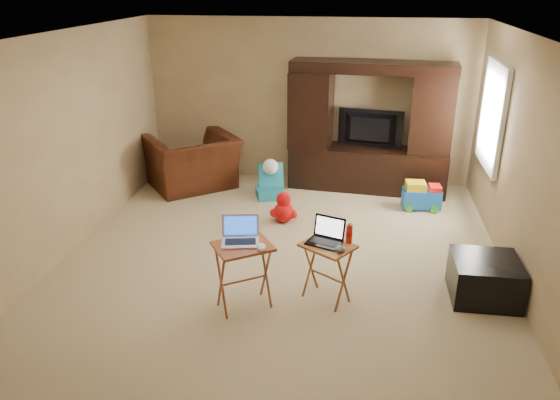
% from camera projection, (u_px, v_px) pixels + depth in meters
% --- Properties ---
extents(floor, '(5.50, 5.50, 0.00)m').
position_uv_depth(floor, '(283.00, 257.00, 6.37)').
color(floor, beige).
rests_on(floor, ground).
extents(ceiling, '(5.50, 5.50, 0.00)m').
position_uv_depth(ceiling, '(283.00, 35.00, 5.43)').
color(ceiling, silver).
rests_on(ceiling, ground).
extents(wall_back, '(5.00, 0.00, 5.00)m').
position_uv_depth(wall_back, '(309.00, 102.00, 8.42)').
color(wall_back, tan).
rests_on(wall_back, ground).
extents(wall_front, '(5.00, 0.00, 5.00)m').
position_uv_depth(wall_front, '(218.00, 286.00, 3.39)').
color(wall_front, tan).
rests_on(wall_front, ground).
extents(wall_left, '(0.00, 5.50, 5.50)m').
position_uv_depth(wall_left, '(68.00, 145.00, 6.25)').
color(wall_left, tan).
rests_on(wall_left, ground).
extents(wall_right, '(0.00, 5.50, 5.50)m').
position_uv_depth(wall_right, '(525.00, 166.00, 5.55)').
color(wall_right, tan).
rests_on(wall_right, ground).
extents(window_pane, '(0.00, 1.20, 1.20)m').
position_uv_depth(window_pane, '(494.00, 116.00, 6.91)').
color(window_pane, white).
rests_on(window_pane, ground).
extents(window_frame, '(0.06, 1.14, 1.34)m').
position_uv_depth(window_frame, '(492.00, 116.00, 6.92)').
color(window_frame, white).
rests_on(window_frame, ground).
extents(entertainment_center, '(2.40, 0.78, 1.93)m').
position_uv_depth(entertainment_center, '(370.00, 127.00, 8.10)').
color(entertainment_center, black).
rests_on(entertainment_center, floor).
extents(television, '(0.99, 0.28, 0.56)m').
position_uv_depth(television, '(369.00, 129.00, 8.14)').
color(television, black).
rests_on(television, entertainment_center).
extents(recliner, '(1.65, 1.62, 0.81)m').
position_uv_depth(recliner, '(193.00, 162.00, 8.35)').
color(recliner, '#441A0E').
rests_on(recliner, floor).
extents(child_rocker, '(0.49, 0.52, 0.49)m').
position_uv_depth(child_rocker, '(269.00, 182.00, 8.01)').
color(child_rocker, '#177083').
rests_on(child_rocker, floor).
extents(plush_toy, '(0.38, 0.32, 0.42)m').
position_uv_depth(plush_toy, '(284.00, 207.00, 7.22)').
color(plush_toy, red).
rests_on(plush_toy, floor).
extents(push_toy, '(0.56, 0.42, 0.40)m').
position_uv_depth(push_toy, '(422.00, 195.00, 7.64)').
color(push_toy, blue).
rests_on(push_toy, floor).
extents(ottoman, '(0.66, 0.66, 0.42)m').
position_uv_depth(ottoman, '(485.00, 279.00, 5.50)').
color(ottoman, black).
rests_on(ottoman, floor).
extents(tray_table_left, '(0.67, 0.64, 0.68)m').
position_uv_depth(tray_table_left, '(244.00, 276.00, 5.29)').
color(tray_table_left, '#AB5229').
rests_on(tray_table_left, floor).
extents(tray_table_right, '(0.61, 0.58, 0.62)m').
position_uv_depth(tray_table_right, '(327.00, 272.00, 5.42)').
color(tray_table_right, '#A66C28').
rests_on(tray_table_right, floor).
extents(laptop_left, '(0.41, 0.36, 0.24)m').
position_uv_depth(laptop_left, '(240.00, 232.00, 5.15)').
color(laptop_left, silver).
rests_on(laptop_left, tray_table_left).
extents(laptop_right, '(0.39, 0.36, 0.24)m').
position_uv_depth(laptop_right, '(324.00, 233.00, 5.28)').
color(laptop_right, black).
rests_on(laptop_right, tray_table_right).
extents(mouse_left, '(0.11, 0.15, 0.06)m').
position_uv_depth(mouse_left, '(261.00, 247.00, 5.06)').
color(mouse_left, white).
rests_on(mouse_left, tray_table_left).
extents(mouse_right, '(0.09, 0.13, 0.05)m').
position_uv_depth(mouse_right, '(341.00, 249.00, 5.17)').
color(mouse_right, '#434348').
rests_on(mouse_right, tray_table_right).
extents(water_bottle, '(0.06, 0.06, 0.19)m').
position_uv_depth(water_bottle, '(349.00, 234.00, 5.31)').
color(water_bottle, red).
rests_on(water_bottle, tray_table_right).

